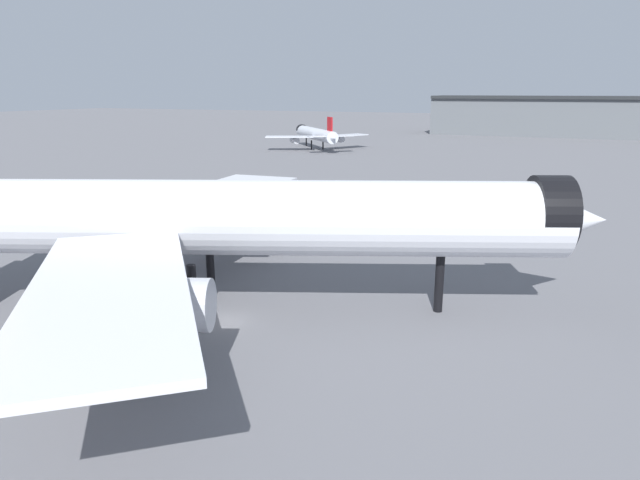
# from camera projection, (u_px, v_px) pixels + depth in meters

# --- Properties ---
(ground) EXTENTS (900.00, 900.00, 0.00)m
(ground) POSITION_uv_depth(u_px,v_px,m) (227.00, 321.00, 46.31)
(ground) COLOR slate
(airliner_near_gate) EXTENTS (60.41, 53.86, 18.24)m
(airliner_near_gate) POSITION_uv_depth(u_px,v_px,m) (227.00, 219.00, 46.93)
(airliner_near_gate) COLOR silver
(airliner_near_gate) RESTS_ON ground
(airliner_far_taxiway) EXTENTS (29.86, 32.18, 10.84)m
(airliner_far_taxiway) POSITION_uv_depth(u_px,v_px,m) (316.00, 134.00, 182.17)
(airliner_far_taxiway) COLOR silver
(airliner_far_taxiway) RESTS_ON ground
(traffic_cone_near_nose) EXTENTS (0.46, 0.46, 0.58)m
(traffic_cone_near_nose) POSITION_uv_depth(u_px,v_px,m) (514.00, 247.00, 67.38)
(traffic_cone_near_nose) COLOR #F2600C
(traffic_cone_near_nose) RESTS_ON ground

